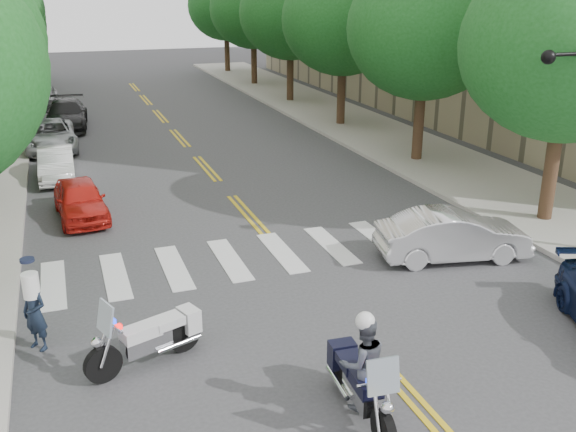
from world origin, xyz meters
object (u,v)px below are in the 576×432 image
officer_standing (35,313)px  convertible (453,235)px  motorcycle_parked (154,336)px  motorcycle_police (362,369)px

officer_standing → convertible: size_ratio=0.40×
motorcycle_parked → officer_standing: (-2.23, 1.32, 0.26)m
motorcycle_police → motorcycle_parked: size_ratio=1.04×
motorcycle_parked → convertible: size_ratio=0.58×
motorcycle_police → officer_standing: 6.88m
motorcycle_parked → officer_standing: 2.60m
officer_standing → convertible: 10.88m
motorcycle_parked → motorcycle_police: bearing=-153.2°
motorcycle_police → motorcycle_parked: (-3.16, 2.96, -0.35)m
motorcycle_police → motorcycle_parked: motorcycle_police is taller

